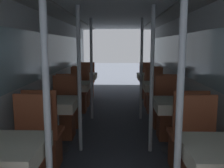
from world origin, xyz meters
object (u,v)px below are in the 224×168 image
chair_left_near_1 (45,144)px  dining_table_right_0 (223,160)px  chair_left_far_2 (79,98)px  chair_left_near_3 (82,94)px  chair_right_far_1 (168,119)px  support_pole_right_1 (152,81)px  chair_right_far_3 (147,87)px  dining_table_left_3 (85,78)px  support_pole_right_0 (179,111)px  chair_right_near_2 (163,111)px  support_pole_left_0 (47,110)px  support_pole_left_2 (91,70)px  chair_left_far_3 (87,87)px  chair_right_near_1 (185,145)px  dining_table_right_1 (176,108)px  support_pole_right_2 (141,70)px  chair_left_near_2 (70,110)px  chair_right_near_3 (151,94)px  chair_right_far_0 (199,166)px  dining_table_left_0 (5,158)px  chair_left_far_0 (30,164)px  dining_table_left_2 (74,88)px  support_pole_left_1 (79,81)px  chair_left_far_1 (64,119)px  dining_table_left_1 (55,108)px  dining_table_right_3 (149,78)px  chair_right_far_2 (154,99)px  dining_table_right_2 (158,89)px

chair_left_near_1 → dining_table_right_0: 2.06m
chair_left_far_2 → chair_left_near_3: bearing=-90.0°
chair_left_near_3 → chair_right_far_1: 2.75m
support_pole_right_1 → chair_right_far_3: bearing=84.5°
dining_table_left_3 → support_pole_right_0: (1.37, -4.80, 0.39)m
chair_right_near_2 → support_pole_left_0: bearing=-117.3°
support_pole_left_2 → chair_left_far_3: bearing=99.5°
support_pole_left_0 → chair_left_far_2: support_pole_left_0 is taller
chair_left_near_3 → chair_right_near_1: size_ratio=1.00×
support_pole_left_2 → dining_table_right_1: bearing=-49.4°
support_pole_right_0 → chair_right_near_1: support_pole_right_0 is taller
support_pole_right_2 → chair_left_near_2: bearing=-158.7°
chair_left_near_2 → support_pole_right_0: (1.37, -2.67, 0.72)m
chair_right_near_3 → chair_left_far_2: bearing=-163.0°
dining_table_right_1 → chair_right_far_1: (0.00, 0.54, -0.32)m
dining_table_left_3 → chair_right_far_0: bearing=-67.9°
chair_right_near_1 → chair_left_far_2: bearing=123.0°
chair_right_far_1 → chair_right_near_3: bearing=-90.0°
dining_table_left_0 → chair_left_far_0: chair_left_far_0 is taller
support_pole_right_1 → chair_right_far_0: bearing=-71.4°
support_pole_left_0 → chair_left_near_1: (-0.36, 1.07, -0.72)m
dining_table_left_2 → chair_right_far_1: 2.06m
support_pole_right_1 → chair_right_near_3: (0.36, 2.67, -0.72)m
dining_table_left_0 → dining_table_left_2: 3.20m
chair_left_far_3 → chair_right_far_3: same height
support_pole_left_1 → chair_left_far_2: 2.28m
support_pole_left_1 → support_pole_right_0: size_ratio=1.00×
dining_table_left_0 → chair_left_far_2: chair_left_far_2 is taller
chair_left_far_2 → support_pole_left_2: (0.36, -0.54, 0.72)m
chair_left_near_1 → chair_left_far_3: size_ratio=1.00×
chair_left_far_1 → support_pole_right_1: 1.64m
chair_left_far_1 → support_pole_right_2: 1.88m
dining_table_left_1 → dining_table_right_3: same height
dining_table_left_0 → chair_right_far_1: 2.77m
support_pole_left_0 → chair_right_near_1: 1.88m
support_pole_left_2 → chair_right_far_0: (1.37, -2.67, -0.72)m
chair_left_far_0 → chair_right_far_2: size_ratio=1.00×
chair_right_near_2 → support_pole_left_1: bearing=-142.2°
chair_left_far_2 → chair_right_near_1: (1.73, -2.67, 0.00)m
dining_table_left_1 → support_pole_right_1: bearing=0.0°
chair_right_near_1 → support_pole_right_1: size_ratio=0.50×
chair_left_near_1 → support_pole_left_1: bearing=56.2°
dining_table_right_1 → chair_right_far_1: 0.63m
chair_left_far_3 → dining_table_right_3: (1.73, -0.54, 0.32)m
chair_right_far_0 → chair_left_near_2: bearing=-50.9°
dining_table_left_3 → chair_right_far_2: 2.06m
chair_left_far_2 → chair_right_near_1: size_ratio=1.00×
dining_table_right_2 → chair_right_far_1: bearing=-90.0°
chair_right_near_1 → chair_left_near_3: bearing=118.4°
chair_right_far_2 → support_pole_left_0: bearing=69.8°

